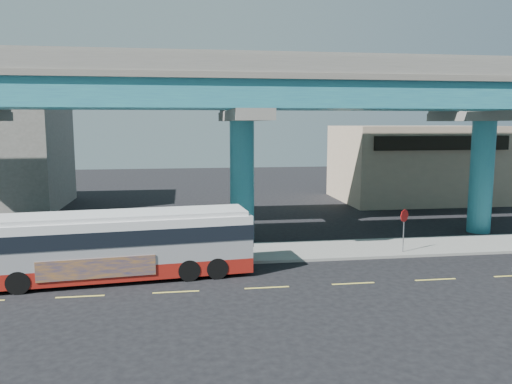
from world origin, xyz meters
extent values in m
plane|color=black|center=(0.00, 0.00, 0.00)|extent=(120.00, 120.00, 0.00)
cube|color=gray|center=(0.00, 5.50, 0.07)|extent=(70.00, 4.00, 0.15)
cube|color=#D8C64C|center=(-8.00, -0.30, 0.01)|extent=(2.00, 0.12, 0.01)
cube|color=#D8C64C|center=(-4.00, -0.30, 0.01)|extent=(2.00, 0.12, 0.01)
cube|color=#D8C64C|center=(0.00, -0.30, 0.01)|extent=(2.00, 0.12, 0.01)
cube|color=#D8C64C|center=(4.00, -0.30, 0.01)|extent=(2.00, 0.12, 0.01)
cube|color=#D8C64C|center=(8.00, -0.30, 0.01)|extent=(2.00, 0.12, 0.01)
cylinder|color=#215E7F|center=(0.00, 9.00, 3.70)|extent=(1.50, 1.50, 7.40)
cube|color=gray|center=(0.00, 9.00, 7.70)|extent=(2.00, 12.00, 0.60)
cube|color=gray|center=(0.00, 12.50, 8.60)|extent=(1.80, 5.00, 1.20)
cylinder|color=#215E7F|center=(16.00, 9.00, 3.70)|extent=(1.50, 1.50, 7.40)
cube|color=gray|center=(16.00, 9.00, 7.70)|extent=(2.00, 12.00, 0.60)
cube|color=gray|center=(16.00, 12.50, 8.60)|extent=(1.80, 5.00, 1.20)
cube|color=#215E7F|center=(0.00, 5.50, 8.70)|extent=(52.00, 5.00, 1.40)
cube|color=gray|center=(0.00, 5.50, 9.55)|extent=(52.00, 5.40, 0.30)
cube|color=gray|center=(0.00, 3.00, 10.10)|extent=(52.00, 0.25, 0.80)
cube|color=gray|center=(0.00, 8.00, 10.10)|extent=(52.00, 0.25, 0.80)
cube|color=#215E7F|center=(0.00, 12.50, 9.90)|extent=(52.00, 5.00, 1.40)
cube|color=gray|center=(0.00, 12.50, 10.75)|extent=(52.00, 5.40, 0.30)
cube|color=gray|center=(0.00, 10.00, 11.30)|extent=(52.00, 0.25, 0.80)
cube|color=gray|center=(0.00, 15.00, 11.30)|extent=(52.00, 0.25, 0.80)
cube|color=tan|center=(18.00, 23.00, 3.50)|extent=(14.00, 10.00, 7.00)
cube|color=black|center=(18.00, 17.90, 5.60)|extent=(12.00, 0.25, 1.20)
cube|color=maroon|center=(-6.55, 2.03, 0.56)|extent=(12.36, 3.82, 0.71)
cube|color=#AAAAAF|center=(-6.55, 2.03, 1.67)|extent=(12.36, 3.82, 1.52)
cube|color=black|center=(-6.55, 2.03, 2.18)|extent=(12.42, 3.88, 0.71)
cube|color=silver|center=(-6.55, 2.03, 2.74)|extent=(12.36, 3.82, 0.41)
cube|color=silver|center=(-6.55, 2.03, 3.04)|extent=(11.93, 3.53, 0.20)
cube|color=black|center=(-0.49, 2.66, 2.03)|extent=(0.30, 2.33, 1.22)
cube|color=navy|center=(-7.42, 0.62, 0.93)|extent=(5.04, 0.57, 0.91)
cylinder|color=black|center=(-10.66, 0.43, 0.51)|extent=(1.04, 0.41, 1.01)
cylinder|color=black|center=(-10.90, 2.75, 0.51)|extent=(1.04, 0.41, 1.01)
cylinder|color=black|center=(-3.41, 1.19, 0.51)|extent=(1.04, 0.41, 1.01)
cylinder|color=black|center=(-3.65, 3.50, 0.51)|extent=(1.04, 0.41, 1.01)
cylinder|color=black|center=(-2.10, 1.32, 0.51)|extent=(1.04, 0.41, 1.01)
cylinder|color=black|center=(-2.34, 3.64, 0.51)|extent=(1.04, 0.41, 1.01)
imported|color=#313136|center=(-12.83, 5.53, 0.81)|extent=(1.94, 4.02, 1.32)
cylinder|color=gray|center=(8.44, 4.20, 1.20)|extent=(0.06, 0.06, 2.10)
cylinder|color=#B20A0A|center=(8.44, 4.17, 2.20)|extent=(0.64, 0.40, 0.72)
camera|label=1|loc=(-3.56, -21.39, 7.26)|focal=35.00mm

